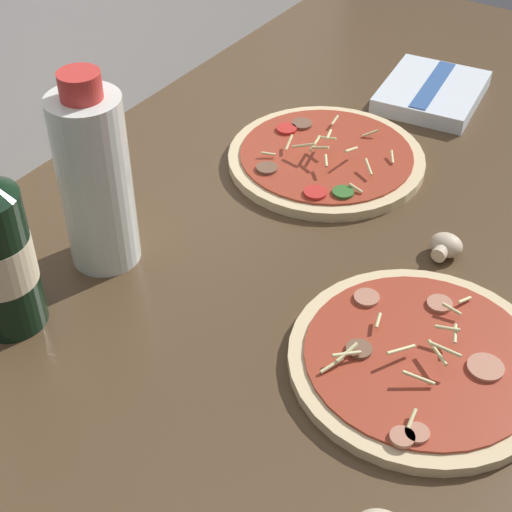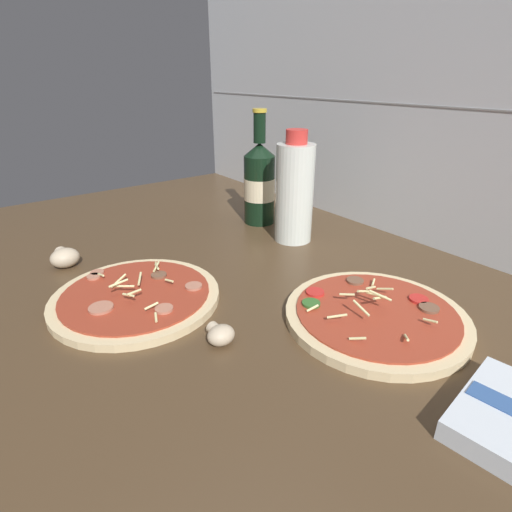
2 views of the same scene
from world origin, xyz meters
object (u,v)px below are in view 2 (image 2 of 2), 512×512
Objects in this scene: mushroom_right at (220,334)px; pizza_near at (136,297)px; pizza_far at (375,315)px; oil_bottle at (294,192)px; beer_bottle at (259,183)px; mushroom_left at (65,257)px.

pizza_near is at bearing -164.34° from mushroom_right.
oil_bottle is at bearing 159.67° from pizza_far.
pizza_far is at bearing -20.33° from oil_bottle.
mushroom_right is at bearing -56.21° from oil_bottle.
pizza_far is 23.01cm from mushroom_right.
beer_bottle is at bearing 164.23° from pizza_far.
mushroom_left is at bearing -164.25° from pizza_near.
mushroom_left is at bearing -93.12° from beer_bottle.
pizza_far reaches higher than pizza_near.
mushroom_right is (21.80, -32.58, -9.33)cm from oil_bottle.
mushroom_right is at bearing -113.52° from pizza_far.
pizza_far is (26.51, 25.95, 0.06)cm from pizza_near.
pizza_far is 1.14× the size of oil_bottle.
beer_bottle is 13.46cm from oil_bottle.
pizza_far is 4.83× the size of mushroom_left.
mushroom_right is at bearing 15.66° from pizza_near.
pizza_far is at bearing -15.77° from beer_bottle.
mushroom_left is at bearing -145.90° from pizza_far.
beer_bottle reaches higher than pizza_near.
pizza_near is 4.81× the size of mushroom_left.
oil_bottle is at bearing -4.48° from beer_bottle.
pizza_near is 1.00× the size of pizza_far.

